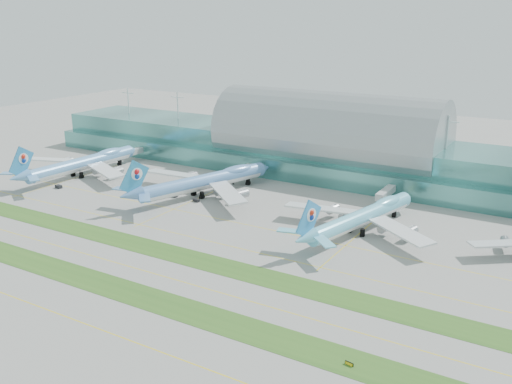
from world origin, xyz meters
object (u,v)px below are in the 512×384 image
Objects in this scene: terminal at (328,147)px; airliner_a at (83,162)px; airliner_b at (206,180)px; taxiway_sign_east at (349,364)px; airliner_c at (363,216)px.

terminal is 4.19× the size of airliner_a.
airliner_b is (75.05, 4.68, 0.18)m from airliner_a.
terminal reaches higher than airliner_b.
airliner_a is at bearing 163.78° from taxiway_sign_east.
airliner_c is at bearing 13.22° from airliner_b.
taxiway_sign_east is (29.16, -85.97, -5.94)m from airliner_c.
terminal reaches higher than airliner_a.
airliner_a is (-107.61, -69.42, -7.35)m from terminal.
airliner_b is at bearing 6.18° from airliner_a.
terminal is at bearing 81.83° from airliner_b.
airliner_b reaches higher than airliner_c.
airliner_a is at bearing -147.18° from terminal.
airliner_b is 79.99m from airliner_c.
taxiway_sign_east is at bearing -64.25° from terminal.
airliner_a is 1.08× the size of airliner_c.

